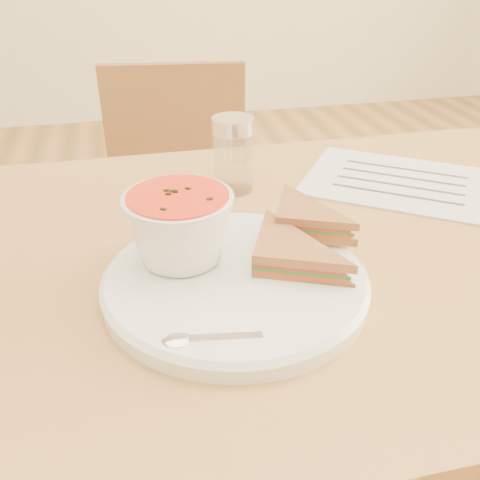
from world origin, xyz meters
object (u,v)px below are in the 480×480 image
object	(u,v)px
dining_table	(287,436)
chair_far	(180,240)
soup_bowl	(180,231)
plate	(235,282)
condiment_shaker	(233,155)

from	to	relation	value
dining_table	chair_far	xyz separation A→B (m)	(-0.09, 0.62, 0.03)
chair_far	soup_bowl	world-z (taller)	soup_bowl
plate	condiment_shaker	distance (m)	0.27
plate	condiment_shaker	xyz separation A→B (m)	(0.05, 0.26, 0.05)
plate	soup_bowl	distance (m)	0.08
chair_far	condiment_shaker	xyz separation A→B (m)	(0.04, -0.45, 0.40)
dining_table	chair_far	distance (m)	0.63
plate	soup_bowl	bearing A→B (deg)	142.09
plate	condiment_shaker	world-z (taller)	condiment_shaker
chair_far	condiment_shaker	size ratio (longest dim) A/B	7.23
dining_table	condiment_shaker	world-z (taller)	condiment_shaker
dining_table	soup_bowl	distance (m)	0.46
plate	soup_bowl	world-z (taller)	soup_bowl
dining_table	soup_bowl	bearing A→B (deg)	-163.94
dining_table	plate	size ratio (longest dim) A/B	3.40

